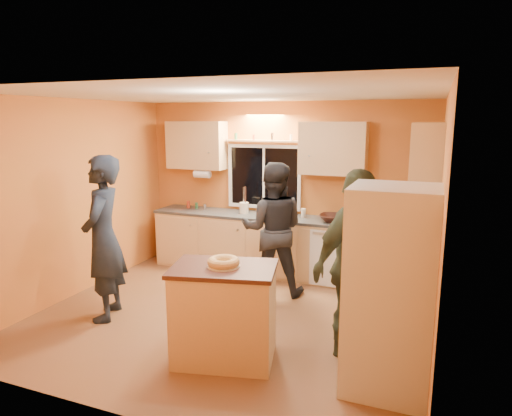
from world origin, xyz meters
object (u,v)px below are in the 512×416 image
at_px(person_center, 273,229).
at_px(person_right, 354,265).
at_px(person_left, 103,238).
at_px(island, 224,313).
at_px(refrigerator, 390,290).

xyz_separation_m(person_center, person_right, (1.28, -1.28, 0.05)).
bearing_deg(person_left, island, 55.36).
relative_size(refrigerator, person_center, 1.01).
height_order(refrigerator, island, refrigerator).
bearing_deg(refrigerator, person_left, 174.95).
bearing_deg(person_center, island, 79.49).
bearing_deg(refrigerator, person_right, 130.20).
relative_size(refrigerator, island, 1.61).
relative_size(refrigerator, person_right, 0.96).
height_order(person_center, person_right, person_right).
bearing_deg(person_center, person_left, 27.31).
height_order(island, person_center, person_center).
relative_size(refrigerator, person_left, 0.93).
relative_size(person_left, person_center, 1.09).
relative_size(island, person_center, 0.62).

